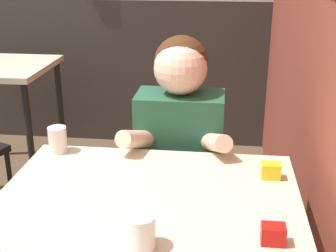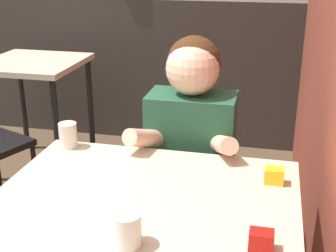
# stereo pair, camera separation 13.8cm
# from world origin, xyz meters

# --- Properties ---
(main_table) EXTENTS (0.90, 0.86, 0.76)m
(main_table) POSITION_xyz_m (0.82, 0.36, 0.69)
(main_table) COLOR beige
(main_table) RESTS_ON ground_plane
(background_table) EXTENTS (0.62, 0.63, 0.76)m
(background_table) POSITION_xyz_m (-0.38, 2.00, 0.65)
(background_table) COLOR beige
(background_table) RESTS_ON ground_plane
(person_seated) EXTENTS (0.42, 0.41, 1.15)m
(person_seated) POSITION_xyz_m (0.87, 0.96, 0.61)
(person_seated) COLOR #235138
(person_seated) RESTS_ON ground_plane
(glass_center) EXTENTS (0.07, 0.07, 0.09)m
(glass_center) POSITION_xyz_m (0.84, 0.20, 0.81)
(glass_center) COLOR silver
(glass_center) RESTS_ON main_table
(glass_far_side) EXTENTS (0.07, 0.07, 0.09)m
(glass_far_side) POSITION_xyz_m (0.45, 0.73, 0.81)
(glass_far_side) COLOR silver
(glass_far_side) RESTS_ON main_table
(condiment_ketchup) EXTENTS (0.06, 0.04, 0.05)m
(condiment_ketchup) POSITION_xyz_m (1.17, 0.25, 0.79)
(condiment_ketchup) COLOR #B7140F
(condiment_ketchup) RESTS_ON main_table
(condiment_mustard) EXTENTS (0.06, 0.04, 0.05)m
(condiment_mustard) POSITION_xyz_m (1.19, 0.61, 0.79)
(condiment_mustard) COLOR yellow
(condiment_mustard) RESTS_ON main_table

